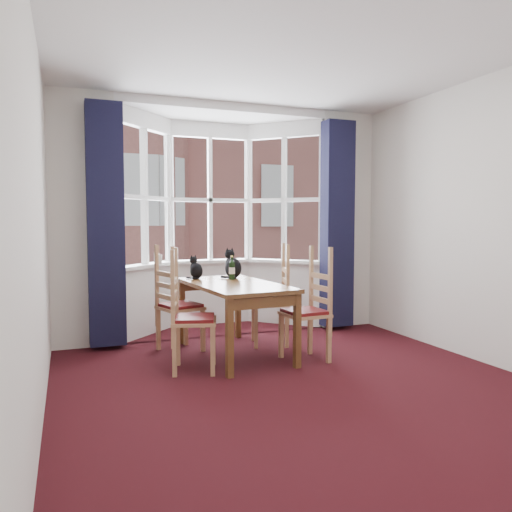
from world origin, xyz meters
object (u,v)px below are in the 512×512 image
candle_extra (174,259)px  chair_right_near (313,313)px  wine_bottle (232,269)px  cat_right (233,266)px  cat_left (196,269)px  chair_right_far (278,303)px  candle_short (160,259)px  chair_left_far (173,308)px  dining_table (234,291)px  chair_left_near (185,321)px  candle_tall (157,258)px

candle_extra → chair_right_near: bearing=-59.2°
wine_bottle → cat_right: bearing=68.7°
cat_left → cat_right: (0.40, -0.09, 0.03)m
chair_right_far → candle_short: 1.60m
chair_right_near → chair_left_far: bearing=148.3°
chair_right_far → cat_right: size_ratio=2.63×
wine_bottle → candle_extra: bearing=113.9°
cat_left → candle_short: size_ratio=2.53×
dining_table → chair_left_far: 0.69m
dining_table → cat_right: size_ratio=4.44×
dining_table → chair_right_near: chair_right_near is taller
dining_table → chair_left_near: chair_left_near is taller
chair_left_far → cat_right: 0.84m
chair_left_near → candle_tall: (0.02, 1.62, 0.47)m
chair_right_near → cat_left: bearing=133.6°
dining_table → wine_bottle: size_ratio=5.91×
wine_bottle → chair_right_far: bearing=-6.0°
dining_table → cat_right: cat_right is taller
dining_table → chair_right_far: bearing=23.2°
chair_left_near → wine_bottle: bearing=44.9°
chair_right_near → candle_short: bearing=125.4°
chair_left_far → candle_tall: size_ratio=6.74×
cat_right → candle_extra: cat_right is taller
dining_table → chair_right_far: (0.60, 0.26, -0.19)m
dining_table → candle_extra: bearing=105.4°
chair_right_near → wine_bottle: bearing=128.4°
dining_table → chair_left_near: (-0.61, -0.37, -0.19)m
chair_left_near → cat_left: cat_left is taller
dining_table → candle_short: size_ratio=14.59×
wine_bottle → candle_short: wine_bottle is taller
cat_right → candle_tall: (-0.72, 0.79, 0.05)m
dining_table → candle_short: 1.41m
cat_right → candle_short: (-0.68, 0.82, 0.04)m
chair_left_far → cat_left: size_ratio=3.43×
cat_right → candle_short: size_ratio=3.29×
wine_bottle → candle_extra: size_ratio=2.80×
wine_bottle → candle_short: 1.15m
chair_right_far → candle_tall: candle_tall is taller
cat_right → chair_right_far: bearing=-23.3°
chair_left_far → wine_bottle: size_ratio=3.51×
chair_left_far → chair_right_far: (1.18, -0.07, 0.00)m
chair_right_far → candle_extra: (-0.96, 1.04, 0.44)m
chair_right_near → chair_right_far: same height
chair_left_far → cat_right: cat_right is taller
chair_right_near → chair_right_far: size_ratio=1.00×
chair_right_far → wine_bottle: size_ratio=3.51×
chair_right_far → candle_short: candle_short is taller
dining_table → cat_right: 0.53m
chair_right_near → candle_extra: (-1.04, 1.74, 0.44)m
candle_extra → candle_tall: bearing=-167.8°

